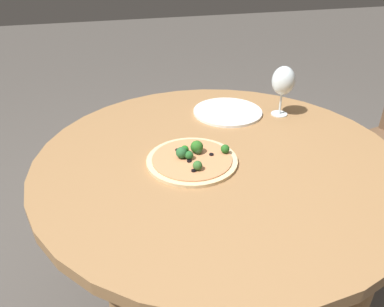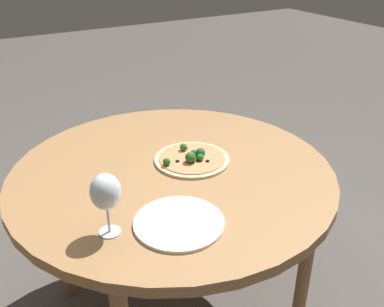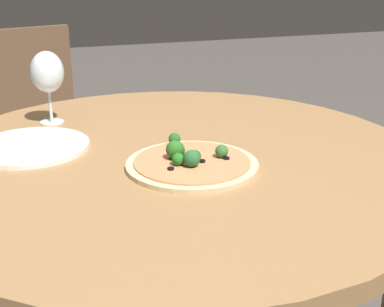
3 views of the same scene
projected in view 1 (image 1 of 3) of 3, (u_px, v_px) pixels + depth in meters
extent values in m
plane|color=#4C4742|center=(213.00, 306.00, 1.54)|extent=(12.00, 12.00, 0.00)
cylinder|color=olive|center=(219.00, 160.00, 1.18)|extent=(1.15, 1.15, 0.04)
cylinder|color=olive|center=(361.00, 303.00, 1.15)|extent=(0.05, 0.05, 0.69)
cylinder|color=olive|center=(264.00, 177.00, 1.74)|extent=(0.05, 0.05, 0.69)
cylinder|color=olive|center=(109.00, 202.00, 1.58)|extent=(0.05, 0.05, 0.69)
cylinder|color=brown|center=(324.00, 189.00, 1.88)|extent=(0.04, 0.04, 0.43)
cylinder|color=brown|center=(383.00, 230.00, 1.62)|extent=(0.04, 0.04, 0.43)
cylinder|color=brown|center=(369.00, 171.00, 2.02)|extent=(0.04, 0.04, 0.43)
cylinder|color=#DBBC89|center=(192.00, 161.00, 1.14)|extent=(0.28, 0.28, 0.01)
cylinder|color=tan|center=(192.00, 159.00, 1.13)|extent=(0.24, 0.24, 0.00)
sphere|color=#2F552B|center=(198.00, 150.00, 1.15)|extent=(0.03, 0.03, 0.03)
sphere|color=#265E30|center=(182.00, 153.00, 1.13)|extent=(0.03, 0.03, 0.03)
sphere|color=#225B26|center=(189.00, 155.00, 1.12)|extent=(0.03, 0.03, 0.03)
sphere|color=#235D1E|center=(225.00, 149.00, 1.15)|extent=(0.03, 0.03, 0.03)
sphere|color=#2A641F|center=(197.00, 147.00, 1.15)|extent=(0.04, 0.04, 0.04)
sphere|color=#206B1E|center=(185.00, 149.00, 1.15)|extent=(0.03, 0.03, 0.03)
sphere|color=#33632C|center=(198.00, 165.00, 1.07)|extent=(0.03, 0.03, 0.03)
cylinder|color=black|center=(189.00, 161.00, 1.11)|extent=(0.01, 0.01, 0.00)
cylinder|color=black|center=(194.00, 171.00, 1.07)|extent=(0.01, 0.01, 0.00)
cylinder|color=black|center=(187.00, 152.00, 1.16)|extent=(0.01, 0.01, 0.00)
cylinder|color=black|center=(177.00, 150.00, 1.17)|extent=(0.01, 0.01, 0.00)
cylinder|color=black|center=(194.00, 151.00, 1.17)|extent=(0.01, 0.01, 0.00)
cylinder|color=black|center=(211.00, 154.00, 1.15)|extent=(0.01, 0.01, 0.00)
cylinder|color=silver|center=(279.00, 114.00, 1.44)|extent=(0.06, 0.06, 0.00)
cylinder|color=silver|center=(280.00, 104.00, 1.41)|extent=(0.01, 0.01, 0.08)
ellipsoid|color=silver|center=(283.00, 80.00, 1.37)|extent=(0.09, 0.09, 0.11)
cylinder|color=white|center=(228.00, 112.00, 1.45)|extent=(0.26, 0.26, 0.01)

